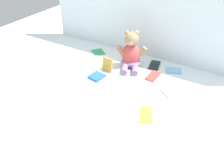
{
  "coord_description": "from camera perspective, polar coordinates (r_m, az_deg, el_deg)",
  "views": [
    {
      "loc": [
        0.64,
        -1.21,
        0.93
      ],
      "look_at": [
        -0.01,
        -0.1,
        0.1
      ],
      "focal_mm": 37.25,
      "sensor_mm": 36.0,
      "label": 1
    }
  ],
  "objects": [
    {
      "name": "book_case_6",
      "position": [
        1.58,
        13.38,
        -4.07
      ],
      "size": [
        0.14,
        0.12,
        0.01
      ],
      "primitive_type": "cube",
      "rotation": [
        0.0,
        0.0,
        4.1
      ],
      "color": "white",
      "rests_on": "ground_plane"
    },
    {
      "name": "book_case_9",
      "position": [
        1.68,
        -3.76,
        -0.47
      ],
      "size": [
        0.11,
        0.11,
        0.02
      ],
      "primitive_type": "cube",
      "rotation": [
        0.0,
        0.0,
        3.0
      ],
      "color": "blue",
      "rests_on": "ground_plane"
    },
    {
      "name": "book_case_5",
      "position": [
        1.81,
        14.85,
        0.97
      ],
      "size": [
        0.13,
        0.11,
        0.01
      ],
      "primitive_type": "cube",
      "rotation": [
        0.0,
        0.0,
        5.07
      ],
      "color": "#79B2E4",
      "rests_on": "ground_plane"
    },
    {
      "name": "teddy_bear",
      "position": [
        1.77,
        4.67,
        5.05
      ],
      "size": [
        0.24,
        0.25,
        0.29
      ],
      "rotation": [
        0.0,
        0.0,
        0.4
      ],
      "color": "#D84C47",
      "rests_on": "ground_plane"
    },
    {
      "name": "ground_plane",
      "position": [
        1.66,
        1.98,
        -1.36
      ],
      "size": [
        3.2,
        3.2,
        0.0
      ],
      "primitive_type": "plane",
      "color": "silver"
    },
    {
      "name": "book_case_7",
      "position": [
        1.38,
        8.43,
        -9.67
      ],
      "size": [
        0.11,
        0.15,
        0.01
      ],
      "primitive_type": "cube",
      "rotation": [
        0.0,
        0.0,
        0.35
      ],
      "color": "yellow",
      "rests_on": "ground_plane"
    },
    {
      "name": "book_case_8",
      "position": [
        1.71,
        10.03,
        -0.38
      ],
      "size": [
        0.08,
        0.14,
        0.01
      ],
      "primitive_type": "cube",
      "rotation": [
        0.0,
        0.0,
        6.23
      ],
      "color": "#C73D35",
      "rests_on": "ground_plane"
    },
    {
      "name": "book_case_1",
      "position": [
        2.03,
        -3.45,
        5.56
      ],
      "size": [
        0.15,
        0.15,
        0.01
      ],
      "primitive_type": "cube",
      "rotation": [
        0.0,
        0.0,
        0.91
      ],
      "color": "#278F57",
      "rests_on": "ground_plane"
    },
    {
      "name": "book_case_3",
      "position": [
        1.6,
        3.57,
        -2.5
      ],
      "size": [
        0.12,
        0.12,
        0.01
      ],
      "primitive_type": "cube",
      "rotation": [
        0.0,
        0.0,
        3.74
      ],
      "color": "white",
      "rests_on": "ground_plane"
    },
    {
      "name": "book_case_2",
      "position": [
        1.8,
        -3.76,
        1.86
      ],
      "size": [
        0.13,
        0.13,
        0.01
      ],
      "primitive_type": "cube",
      "rotation": [
        0.0,
        0.0,
        0.85
      ],
      "color": "white",
      "rests_on": "ground_plane"
    },
    {
      "name": "backdrop_drape",
      "position": [
        1.86,
        9.09,
        15.59
      ],
      "size": [
        1.78,
        0.03,
        0.78
      ],
      "primitive_type": "cube",
      "color": "white",
      "rests_on": "ground_plane"
    },
    {
      "name": "book_case_0",
      "position": [
        1.73,
        -1.15,
        2.43
      ],
      "size": [
        0.09,
        0.04,
        0.11
      ],
      "primitive_type": "cube",
      "rotation": [
        -0.1,
        0.0,
        -0.15
      ],
      "color": "gold",
      "rests_on": "ground_plane"
    },
    {
      "name": "book_case_4",
      "position": [
        1.85,
        10.4,
        2.27
      ],
      "size": [
        0.1,
        0.14,
        0.01
      ],
      "primitive_type": "cube",
      "rotation": [
        0.0,
        0.0,
        0.18
      ],
      "color": "black",
      "rests_on": "ground_plane"
    }
  ]
}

